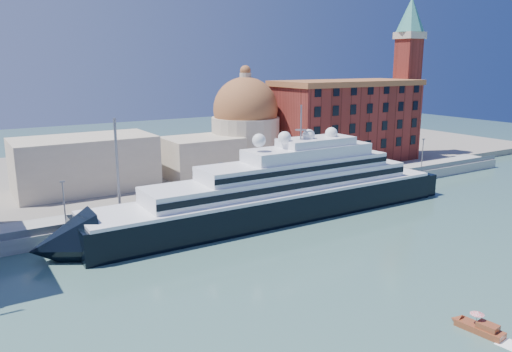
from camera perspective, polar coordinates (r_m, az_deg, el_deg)
ground at (r=77.56m, az=7.04°, el=-10.09°), size 400.00×400.00×0.00m
quay at (r=104.15m, az=-4.79°, el=-3.28°), size 180.00×10.00×2.50m
land at (r=140.89m, az=-12.47°, el=0.62°), size 260.00×72.00×2.00m
quay_fence at (r=99.81m, az=-3.62°, el=-2.87°), size 180.00×0.10×1.20m
superyacht at (r=96.80m, az=1.12°, el=-2.52°), size 86.21×11.95×25.76m
water_taxi at (r=64.67m, az=24.32°, el=-15.51°), size 2.46×5.54×2.54m
warehouse at (r=145.77m, az=10.28°, el=6.22°), size 43.00×19.00×23.25m
campanile at (r=161.99m, az=16.95°, el=11.83°), size 8.40×8.40×47.00m
church at (r=125.68m, az=-7.26°, el=3.96°), size 66.00×18.00×25.50m
lamp_posts at (r=95.53m, az=-11.16°, el=0.36°), size 120.80×2.40×18.00m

